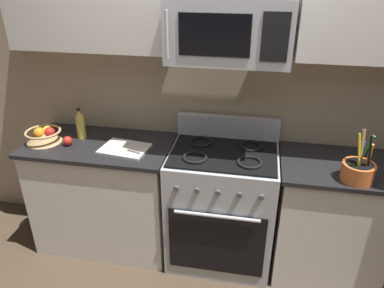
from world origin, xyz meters
name	(u,v)px	position (x,y,z in m)	size (l,w,h in m)	color
wall_back	(231,85)	(0.00, 0.97, 1.30)	(8.00, 0.10, 2.60)	tan
counter_left	(105,194)	(-0.93, 0.61, 0.46)	(1.08, 0.58, 0.91)	silver
range_oven	(221,205)	(0.00, 0.61, 0.47)	(0.76, 0.62, 1.09)	#B2B5BA
counter_right	(328,219)	(0.77, 0.61, 0.46)	(0.77, 0.58, 0.91)	silver
microwave	(230,30)	(0.00, 0.64, 1.75)	(0.74, 0.44, 0.38)	#B2B5BA
upper_cabinets_right	(368,3)	(0.78, 0.75, 1.90)	(0.76, 0.34, 0.64)	silver
utensil_crock	(358,170)	(0.84, 0.43, 0.98)	(0.20, 0.20, 0.34)	#D1662D
fruit_basket	(44,135)	(-1.33, 0.57, 0.96)	(0.26, 0.26, 0.12)	tan
apple_loose	(68,141)	(-1.14, 0.54, 0.94)	(0.07, 0.07, 0.07)	red
cutting_board	(125,149)	(-0.70, 0.55, 0.92)	(0.33, 0.25, 0.02)	silver
bottle_oil	(81,125)	(-1.09, 0.68, 1.02)	(0.07, 0.07, 0.24)	gold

